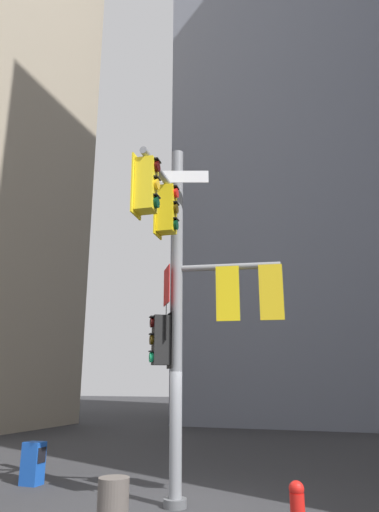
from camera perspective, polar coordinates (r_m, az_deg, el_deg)
name	(u,v)px	position (r m, az deg, el deg)	size (l,w,h in m)	color
ground	(175,508)	(9.86, -1.81, -28.92)	(120.00, 120.00, 0.00)	#2D2D30
building_mid_block	(291,58)	(39.70, 12.58, 22.95)	(14.27, 14.27, 53.41)	slate
signal_pole_assembly	(188,285)	(9.37, -0.22, -3.67)	(2.77, 2.86, 7.44)	gray
fire_hydrant	(298,510)	(7.96, 13.38, -28.51)	(0.33, 0.23, 0.86)	red
newspaper_box	(33,463)	(12.22, -18.95, -23.27)	(0.45, 0.36, 0.94)	#194CB2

